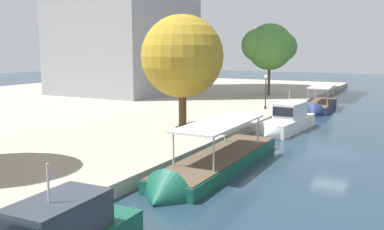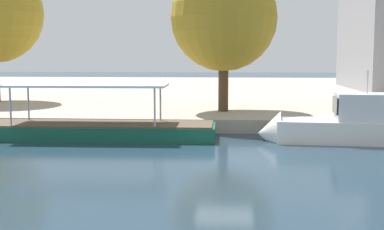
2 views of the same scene
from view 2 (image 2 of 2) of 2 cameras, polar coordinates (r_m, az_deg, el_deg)
name	(u,v)px [view 2 (image 2 of 2)]	position (r m, az deg, el deg)	size (l,w,h in m)	color
ground_plane	(225,161)	(22.70, 3.63, -5.08)	(220.00, 220.00, 0.00)	#1E3342
dock_promenade	(228,92)	(57.76, 3.93, 2.51)	(120.00, 55.00, 0.81)	#A39989
tour_boat_1	(68,133)	(29.54, -13.43, -1.94)	(15.21, 3.44, 4.31)	#14513D
motor_yacht_2	(352,129)	(28.59, 17.14, -1.43)	(9.96, 3.21, 4.64)	silver
tree_1	(229,19)	(35.03, 4.14, 10.52)	(7.07, 7.15, 9.75)	#4C3823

